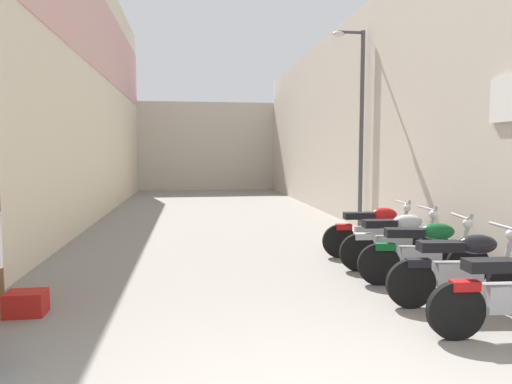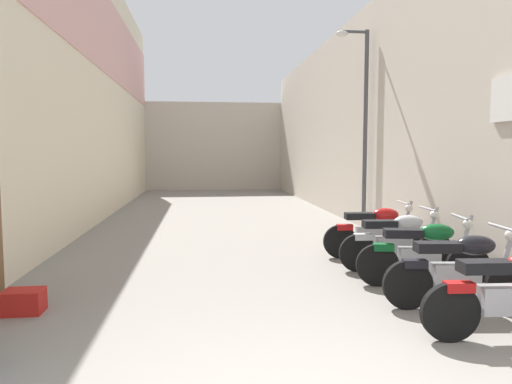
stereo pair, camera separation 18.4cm
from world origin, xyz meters
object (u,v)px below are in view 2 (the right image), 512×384
(motorcycle_third, at_px, (423,252))
(motorcycle_fourth, at_px, (397,240))
(motorcycle_second, at_px, (460,268))
(street_lamp, at_px, (362,115))
(plastic_crate, at_px, (24,302))
(motorcycle_fifth, at_px, (375,230))

(motorcycle_third, height_order, motorcycle_fourth, same)
(motorcycle_fourth, bearing_deg, motorcycle_second, -90.00)
(motorcycle_fourth, xyz_separation_m, street_lamp, (0.70, 3.74, 2.27))
(motorcycle_fourth, relative_size, plastic_crate, 4.21)
(motorcycle_second, distance_m, plastic_crate, 5.22)
(street_lamp, bearing_deg, motorcycle_third, -98.63)
(motorcycle_second, bearing_deg, motorcycle_third, 90.01)
(motorcycle_second, bearing_deg, plastic_crate, 174.95)
(motorcycle_third, xyz_separation_m, motorcycle_fifth, (0.00, 1.81, 0.00))
(motorcycle_third, relative_size, motorcycle_fourth, 0.99)
(motorcycle_fourth, height_order, street_lamp, street_lamp)
(motorcycle_second, bearing_deg, motorcycle_fifth, 90.00)
(street_lamp, bearing_deg, motorcycle_fourth, -100.61)
(motorcycle_fifth, relative_size, plastic_crate, 4.20)
(plastic_crate, bearing_deg, motorcycle_second, -5.05)
(motorcycle_third, bearing_deg, motorcycle_fourth, 89.99)
(motorcycle_third, relative_size, street_lamp, 0.39)
(motorcycle_fifth, bearing_deg, street_lamp, 75.98)
(motorcycle_fifth, bearing_deg, plastic_crate, -156.12)
(motorcycle_second, relative_size, motorcycle_fourth, 1.00)
(plastic_crate, bearing_deg, motorcycle_fourth, 14.72)
(motorcycle_second, height_order, plastic_crate, motorcycle_second)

